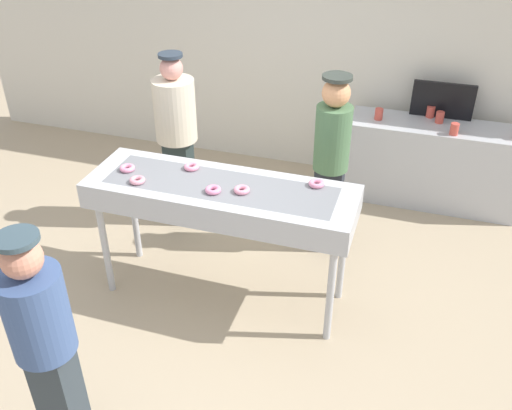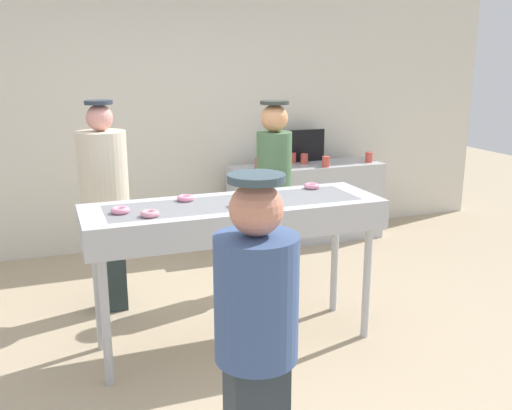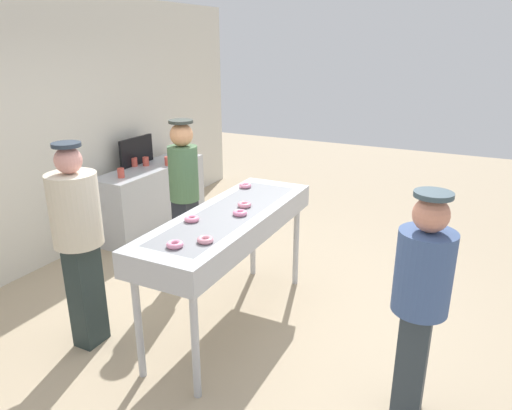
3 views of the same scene
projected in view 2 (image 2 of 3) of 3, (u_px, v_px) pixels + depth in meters
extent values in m
plane|color=tan|center=(236.00, 342.00, 4.14)|extent=(16.00, 16.00, 0.00)
cube|color=silver|center=(160.00, 111.00, 6.03)|extent=(8.00, 0.12, 2.90)
cube|color=#B7BABF|center=(235.00, 217.00, 3.91)|extent=(2.04, 0.65, 0.20)
cube|color=slate|center=(235.00, 208.00, 3.89)|extent=(1.73, 0.45, 0.08)
cylinder|color=#B7BABF|center=(106.00, 323.00, 3.50)|extent=(0.06, 0.06, 0.84)
cylinder|color=#B7BABF|center=(367.00, 283.00, 4.13)|extent=(0.06, 0.06, 0.84)
cylinder|color=#B7BABF|center=(98.00, 293.00, 3.95)|extent=(0.06, 0.06, 0.84)
cylinder|color=#B7BABF|center=(335.00, 261.00, 4.57)|extent=(0.06, 0.06, 0.84)
torus|color=pink|center=(150.00, 214.00, 3.54)|extent=(0.13, 0.13, 0.04)
torus|color=pink|center=(120.00, 210.00, 3.61)|extent=(0.17, 0.17, 0.04)
torus|color=pink|center=(262.00, 199.00, 3.90)|extent=(0.15, 0.15, 0.04)
torus|color=pink|center=(238.00, 204.00, 3.77)|extent=(0.16, 0.16, 0.04)
torus|color=pink|center=(185.00, 198.00, 3.92)|extent=(0.15, 0.15, 0.04)
torus|color=pink|center=(312.00, 186.00, 4.29)|extent=(0.15, 0.15, 0.04)
cube|color=#243131|center=(109.00, 257.00, 4.59)|extent=(0.24, 0.18, 0.89)
cylinder|color=beige|center=(103.00, 168.00, 4.41)|extent=(0.38, 0.38, 0.57)
sphere|color=tan|center=(99.00, 118.00, 4.31)|extent=(0.20, 0.20, 0.20)
cylinder|color=#293440|center=(98.00, 102.00, 4.28)|extent=(0.21, 0.21, 0.03)
cube|color=#22262F|center=(273.00, 241.00, 5.08)|extent=(0.24, 0.18, 0.82)
cylinder|color=#4C724C|center=(274.00, 165.00, 4.91)|extent=(0.30, 0.30, 0.56)
sphere|color=tan|center=(274.00, 118.00, 4.81)|extent=(0.23, 0.23, 0.23)
cylinder|color=#323933|center=(275.00, 102.00, 4.78)|extent=(0.24, 0.24, 0.03)
cylinder|color=#3F598C|center=(256.00, 298.00, 2.28)|extent=(0.34, 0.34, 0.52)
sphere|color=tan|center=(256.00, 209.00, 2.19)|extent=(0.21, 0.21, 0.21)
cylinder|color=#3A4E58|center=(256.00, 178.00, 2.16)|extent=(0.22, 0.22, 0.03)
cube|color=#B7BABF|center=(306.00, 202.00, 6.39)|extent=(1.70, 0.51, 0.85)
cylinder|color=#CC4C3F|center=(304.00, 159.00, 6.32)|extent=(0.08, 0.08, 0.11)
cylinder|color=#CC4C3F|center=(258.00, 164.00, 6.03)|extent=(0.08, 0.08, 0.11)
cylinder|color=#CC4C3F|center=(326.00, 162.00, 6.15)|extent=(0.08, 0.08, 0.11)
cylinder|color=#CC4C3F|center=(369.00, 157.00, 6.43)|extent=(0.08, 0.08, 0.11)
cylinder|color=#CC4C3F|center=(292.00, 158.00, 6.39)|extent=(0.08, 0.08, 0.11)
cube|color=black|center=(299.00, 146.00, 6.42)|extent=(0.60, 0.04, 0.36)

